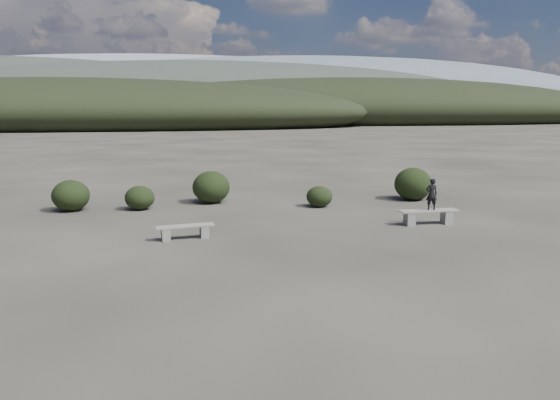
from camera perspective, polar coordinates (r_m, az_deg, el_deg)
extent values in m
plane|color=#2E2B24|center=(12.17, 2.99, -7.86)|extent=(1200.00, 1200.00, 0.00)
cube|color=slate|center=(15.47, -11.85, -3.55)|extent=(0.28, 0.35, 0.36)
cube|color=slate|center=(15.63, -7.92, -3.29)|extent=(0.28, 0.35, 0.36)
cube|color=gray|center=(15.50, -9.89, -2.69)|extent=(1.66, 0.63, 0.05)
cube|color=slate|center=(17.56, 13.37, -1.92)|extent=(0.28, 0.38, 0.42)
cube|color=slate|center=(18.12, 17.01, -1.73)|extent=(0.28, 0.38, 0.42)
cube|color=gray|center=(17.79, 15.25, -1.08)|extent=(1.91, 0.49, 0.05)
imported|color=black|center=(17.74, 15.56, 0.59)|extent=(0.38, 0.27, 0.99)
ellipsoid|color=black|center=(20.31, -14.46, 0.22)|extent=(1.06, 1.06, 0.86)
ellipsoid|color=black|center=(21.21, -7.21, 1.35)|extent=(1.44, 1.44, 1.23)
ellipsoid|color=black|center=(20.28, 4.13, 0.36)|extent=(0.97, 0.97, 0.77)
ellipsoid|color=black|center=(22.35, 13.72, 1.65)|extent=(1.47, 1.47, 1.29)
ellipsoid|color=black|center=(22.42, 14.03, 1.14)|extent=(1.06, 1.06, 0.88)
ellipsoid|color=black|center=(20.80, -21.02, 0.44)|extent=(1.31, 1.31, 1.11)
ellipsoid|color=black|center=(103.86, -21.49, 8.51)|extent=(110.00, 40.00, 12.00)
ellipsoid|color=black|center=(126.98, 8.58, 9.37)|extent=(120.00, 44.00, 14.00)
ellipsoid|color=#323B30|center=(171.38, -7.99, 10.20)|extent=(190.00, 64.00, 24.00)
ellipsoid|color=slate|center=(319.72, 4.51, 10.80)|extent=(340.00, 110.00, 44.00)
ellipsoid|color=#8B929D|center=(412.38, -12.71, 10.72)|extent=(460.00, 140.00, 56.00)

